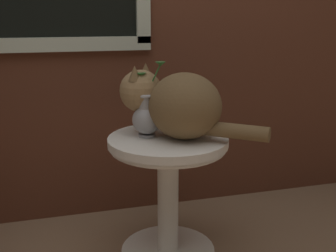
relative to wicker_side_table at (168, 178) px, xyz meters
The scene contains 3 objects.
wicker_side_table is the anchor object (origin of this frame).
cat 0.34m from the wicker_side_table, 19.28° to the right, with size 0.55×0.47×0.31m.
pewter_vase_with_ivy 0.30m from the wicker_side_table, 157.20° to the left, with size 0.14×0.12×0.32m.
Camera 1 is at (-0.18, -1.39, 1.09)m, focal length 44.50 mm.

